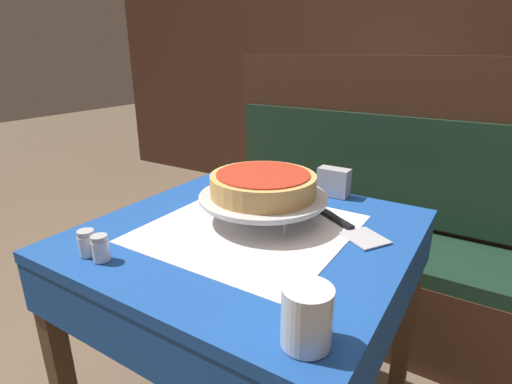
{
  "coord_description": "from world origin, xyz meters",
  "views": [
    {
      "loc": [
        0.53,
        -0.81,
        1.21
      ],
      "look_at": [
        -0.0,
        0.04,
        0.85
      ],
      "focal_mm": 28.0,
      "sensor_mm": 36.0,
      "label": 1
    }
  ],
  "objects_px": {
    "booth_bench": "(379,253)",
    "salt_shaker": "(87,243)",
    "napkin_holder": "(334,182)",
    "condiment_caddy": "(371,117)",
    "water_glass_near": "(307,316)",
    "pepper_shaker": "(100,248)",
    "deep_dish_pizza": "(262,184)",
    "dining_table_front": "(249,262)",
    "dining_table_rear": "(372,143)",
    "pizza_server": "(346,226)",
    "pizza_pan_stand": "(262,198)"
  },
  "relations": [
    {
      "from": "dining_table_front",
      "to": "booth_bench",
      "type": "bearing_deg",
      "value": 79.98
    },
    {
      "from": "booth_bench",
      "to": "water_glass_near",
      "type": "height_order",
      "value": "booth_bench"
    },
    {
      "from": "pepper_shaker",
      "to": "pizza_pan_stand",
      "type": "bearing_deg",
      "value": 64.7
    },
    {
      "from": "dining_table_front",
      "to": "booth_bench",
      "type": "height_order",
      "value": "booth_bench"
    },
    {
      "from": "dining_table_front",
      "to": "salt_shaker",
      "type": "xyz_separation_m",
      "value": [
        -0.24,
        -0.32,
        0.13
      ]
    },
    {
      "from": "dining_table_rear",
      "to": "salt_shaker",
      "type": "bearing_deg",
      "value": -91.66
    },
    {
      "from": "dining_table_rear",
      "to": "water_glass_near",
      "type": "bearing_deg",
      "value": -76.46
    },
    {
      "from": "booth_bench",
      "to": "napkin_holder",
      "type": "xyz_separation_m",
      "value": [
        -0.06,
        -0.49,
        0.47
      ]
    },
    {
      "from": "napkin_holder",
      "to": "condiment_caddy",
      "type": "height_order",
      "value": "condiment_caddy"
    },
    {
      "from": "pizza_server",
      "to": "salt_shaker",
      "type": "distance_m",
      "value": 0.65
    },
    {
      "from": "pizza_server",
      "to": "deep_dish_pizza",
      "type": "bearing_deg",
      "value": -161.95
    },
    {
      "from": "deep_dish_pizza",
      "to": "dining_table_front",
      "type": "bearing_deg",
      "value": -86.82
    },
    {
      "from": "deep_dish_pizza",
      "to": "salt_shaker",
      "type": "height_order",
      "value": "deep_dish_pizza"
    },
    {
      "from": "deep_dish_pizza",
      "to": "booth_bench",
      "type": "bearing_deg",
      "value": 78.81
    },
    {
      "from": "water_glass_near",
      "to": "condiment_caddy",
      "type": "height_order",
      "value": "condiment_caddy"
    },
    {
      "from": "deep_dish_pizza",
      "to": "water_glass_near",
      "type": "bearing_deg",
      "value": -50.68
    },
    {
      "from": "water_glass_near",
      "to": "pepper_shaker",
      "type": "bearing_deg",
      "value": 179.77
    },
    {
      "from": "pizza_server",
      "to": "condiment_caddy",
      "type": "height_order",
      "value": "condiment_caddy"
    },
    {
      "from": "dining_table_rear",
      "to": "salt_shaker",
      "type": "distance_m",
      "value": 2.06
    },
    {
      "from": "booth_bench",
      "to": "deep_dish_pizza",
      "type": "bearing_deg",
      "value": -101.19
    },
    {
      "from": "dining_table_front",
      "to": "condiment_caddy",
      "type": "xyz_separation_m",
      "value": [
        -0.23,
        1.83,
        0.13
      ]
    },
    {
      "from": "dining_table_rear",
      "to": "deep_dish_pizza",
      "type": "height_order",
      "value": "deep_dish_pizza"
    },
    {
      "from": "pizza_pan_stand",
      "to": "pizza_server",
      "type": "bearing_deg",
      "value": 18.05
    },
    {
      "from": "dining_table_front",
      "to": "salt_shaker",
      "type": "distance_m",
      "value": 0.42
    },
    {
      "from": "pizza_pan_stand",
      "to": "pizza_server",
      "type": "xyz_separation_m",
      "value": [
        0.22,
        0.07,
        -0.06
      ]
    },
    {
      "from": "dining_table_front",
      "to": "napkin_holder",
      "type": "relative_size",
      "value": 8.08
    },
    {
      "from": "booth_bench",
      "to": "pepper_shaker",
      "type": "xyz_separation_m",
      "value": [
        -0.34,
        -1.17,
        0.45
      ]
    },
    {
      "from": "booth_bench",
      "to": "salt_shaker",
      "type": "xyz_separation_m",
      "value": [
        -0.39,
        -1.17,
        0.45
      ]
    },
    {
      "from": "dining_table_front",
      "to": "condiment_caddy",
      "type": "bearing_deg",
      "value": 97.18
    },
    {
      "from": "pizza_server",
      "to": "salt_shaker",
      "type": "xyz_separation_m",
      "value": [
        -0.45,
        -0.46,
        0.03
      ]
    },
    {
      "from": "pizza_server",
      "to": "water_glass_near",
      "type": "distance_m",
      "value": 0.48
    },
    {
      "from": "dining_table_rear",
      "to": "booth_bench",
      "type": "xyz_separation_m",
      "value": [
        0.33,
        -0.88,
        -0.3
      ]
    },
    {
      "from": "dining_table_front",
      "to": "salt_shaker",
      "type": "bearing_deg",
      "value": -126.4
    },
    {
      "from": "pizza_pan_stand",
      "to": "deep_dish_pizza",
      "type": "bearing_deg",
      "value": 0.0
    },
    {
      "from": "pizza_server",
      "to": "salt_shaker",
      "type": "relative_size",
      "value": 4.41
    },
    {
      "from": "dining_table_rear",
      "to": "pepper_shaker",
      "type": "distance_m",
      "value": 2.05
    },
    {
      "from": "salt_shaker",
      "to": "condiment_caddy",
      "type": "height_order",
      "value": "condiment_caddy"
    },
    {
      "from": "pizza_server",
      "to": "napkin_holder",
      "type": "relative_size",
      "value": 2.69
    },
    {
      "from": "water_glass_near",
      "to": "pepper_shaker",
      "type": "height_order",
      "value": "water_glass_near"
    },
    {
      "from": "deep_dish_pizza",
      "to": "salt_shaker",
      "type": "xyz_separation_m",
      "value": [
        -0.23,
        -0.39,
        -0.07
      ]
    },
    {
      "from": "dining_table_front",
      "to": "dining_table_rear",
      "type": "bearing_deg",
      "value": 95.82
    },
    {
      "from": "pizza_server",
      "to": "condiment_caddy",
      "type": "distance_m",
      "value": 1.74
    },
    {
      "from": "water_glass_near",
      "to": "pepper_shaker",
      "type": "xyz_separation_m",
      "value": [
        -0.51,
        0.0,
        -0.02
      ]
    },
    {
      "from": "dining_table_rear",
      "to": "water_glass_near",
      "type": "distance_m",
      "value": 2.12
    },
    {
      "from": "booth_bench",
      "to": "deep_dish_pizza",
      "type": "height_order",
      "value": "booth_bench"
    },
    {
      "from": "booth_bench",
      "to": "condiment_caddy",
      "type": "distance_m",
      "value": 1.14
    },
    {
      "from": "dining_table_rear",
      "to": "napkin_holder",
      "type": "distance_m",
      "value": 1.41
    },
    {
      "from": "pizza_pan_stand",
      "to": "napkin_holder",
      "type": "xyz_separation_m",
      "value": [
        0.1,
        0.29,
        -0.02
      ]
    },
    {
      "from": "dining_table_rear",
      "to": "pizza_pan_stand",
      "type": "xyz_separation_m",
      "value": [
        0.17,
        -1.66,
        0.18
      ]
    },
    {
      "from": "dining_table_front",
      "to": "deep_dish_pizza",
      "type": "height_order",
      "value": "deep_dish_pizza"
    }
  ]
}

